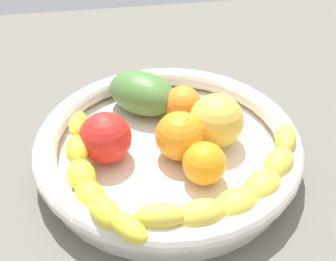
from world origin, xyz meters
TOP-DOWN VIEW (x-y plane):
  - kitchen_counter at (0.00, 0.00)cm, footprint 120.00×120.00cm
  - fruit_bowl at (0.00, 0.00)cm, footprint 36.21×36.21cm
  - banana_draped_left at (6.57, -11.75)cm, footprint 23.31×14.71cm
  - banana_draped_right at (-10.53, -7.56)cm, footprint 9.31×23.00cm
  - orange_front at (3.29, -6.88)cm, footprint 5.48×5.48cm
  - orange_mid_left at (1.25, -1.76)cm, footprint 6.59×6.59cm
  - orange_mid_right at (3.33, 6.07)cm, footprint 5.57×5.57cm
  - tomato_red at (-8.37, -0.62)cm, footprint 6.86×6.86cm
  - apple_yellow at (6.71, 0.38)cm, footprint 7.51×7.51cm
  - mango_green at (-2.31, 9.62)cm, footprint 13.35×13.11cm

SIDE VIEW (x-z plane):
  - kitchen_counter at x=0.00cm, z-range 0.00..3.00cm
  - fruit_bowl at x=0.00cm, z-range 3.08..8.32cm
  - orange_front at x=3.29cm, z-range 5.12..10.60cm
  - orange_mid_right at x=3.33cm, z-range 5.12..10.69cm
  - banana_draped_left at x=6.57cm, z-range 5.71..10.19cm
  - banana_draped_right at x=-10.53cm, z-range 5.77..10.67cm
  - mango_green at x=-2.31cm, z-range 5.12..11.45cm
  - orange_mid_left at x=1.25cm, z-range 5.12..11.71cm
  - tomato_red at x=-8.37cm, z-range 5.12..11.98cm
  - apple_yellow at x=6.71cm, z-range 5.12..12.63cm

